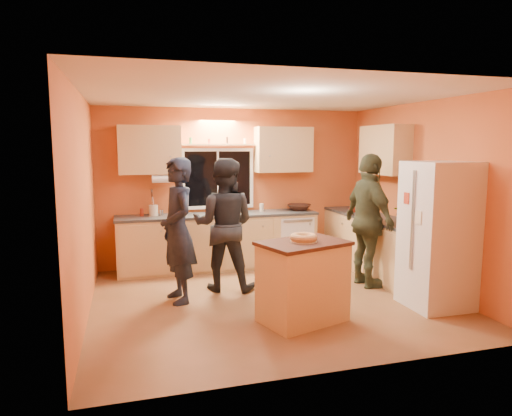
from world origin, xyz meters
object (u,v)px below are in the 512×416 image
object	(u,v)px
person_center	(224,225)
person_right	(369,221)
island	(303,281)
person_left	(178,230)
refrigerator	(438,235)

from	to	relation	value
person_center	person_right	bearing A→B (deg)	-169.98
island	person_left	size ratio (longest dim) A/B	0.60
refrigerator	person_left	bearing A→B (deg)	160.70
person_left	person_center	xyz separation A→B (m)	(0.66, 0.33, -0.01)
refrigerator	person_right	bearing A→B (deg)	111.62
person_center	refrigerator	bearing A→B (deg)	171.36
person_center	person_right	size ratio (longest dim) A/B	0.97
refrigerator	person_center	size ratio (longest dim) A/B	0.99
person_right	person_center	bearing A→B (deg)	76.33
person_right	refrigerator	bearing A→B (deg)	-160.33
island	person_right	size ratio (longest dim) A/B	0.59
refrigerator	person_center	world-z (taller)	person_center
island	person_center	xyz separation A→B (m)	(-0.61, 1.40, 0.44)
person_left	island	bearing A→B (deg)	38.74
person_left	person_center	world-z (taller)	person_left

